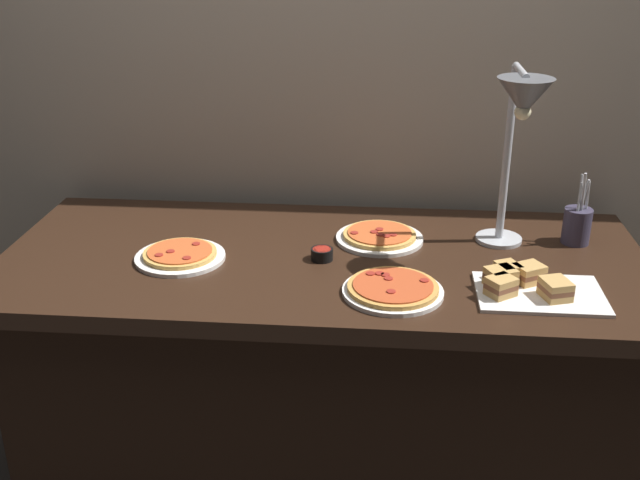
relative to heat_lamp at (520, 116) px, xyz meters
The scene contains 10 objects.
ground_plane 1.30m from the heat_lamp, behind, with size 8.00×8.00×0.00m, color #38332D.
back_wall 0.72m from the heat_lamp, 137.59° to the left, with size 4.40×0.04×2.40m, color tan.
buffet_table 0.96m from the heat_lamp, behind, with size 1.90×0.84×0.76m.
heat_lamp is the anchor object (origin of this frame).
pizza_plate_front 1.03m from the heat_lamp, behind, with size 0.26×0.26×0.03m.
pizza_plate_center 0.58m from the heat_lamp, 143.24° to the right, with size 0.27×0.27×0.03m.
pizza_plate_raised_stand 0.56m from the heat_lamp, 162.62° to the left, with size 0.27×0.27×0.03m.
sandwich_platter 0.45m from the heat_lamp, 81.68° to the right, with size 0.33×0.23×0.06m.
sauce_cup_near 0.67m from the heat_lamp, behind, with size 0.06×0.06×0.03m.
utensil_holder 0.46m from the heat_lamp, 32.79° to the left, with size 0.08×0.08×0.23m.
Camera 1 is at (0.17, -2.03, 1.68)m, focal length 42.62 mm.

